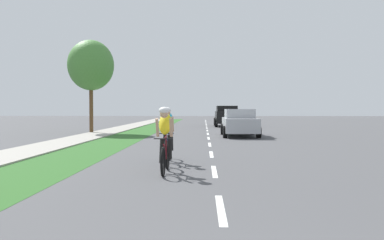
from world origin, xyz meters
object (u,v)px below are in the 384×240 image
object	(u,v)px
cyclist_trailing	(168,134)
street_tree_near	(91,66)
cyclist_lead	(165,139)
sedan_silver	(239,122)
suv_black	(227,116)

from	to	relation	value
cyclist_trailing	street_tree_near	distance (m)	14.83
cyclist_lead	cyclist_trailing	size ratio (longest dim) A/B	1.00
cyclist_trailing	street_tree_near	world-z (taller)	street_tree_near
cyclist_lead	sedan_silver	xyz separation A→B (m)	(2.93, 12.40, -0.04)
cyclist_lead	suv_black	size ratio (longest dim) A/B	0.37
cyclist_trailing	suv_black	world-z (taller)	suv_black
suv_black	cyclist_trailing	bearing A→B (deg)	-97.71
cyclist_trailing	suv_black	distance (m)	22.67
sedan_silver	cyclist_trailing	bearing A→B (deg)	-106.09
sedan_silver	suv_black	distance (m)	11.92
cyclist_lead	street_tree_near	distance (m)	16.52
suv_black	street_tree_near	size ratio (longest dim) A/B	0.80
sedan_silver	street_tree_near	bearing A→B (deg)	164.62
cyclist_trailing	suv_black	xyz separation A→B (m)	(3.04, 22.47, 0.14)
cyclist_lead	street_tree_near	world-z (taller)	street_tree_near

